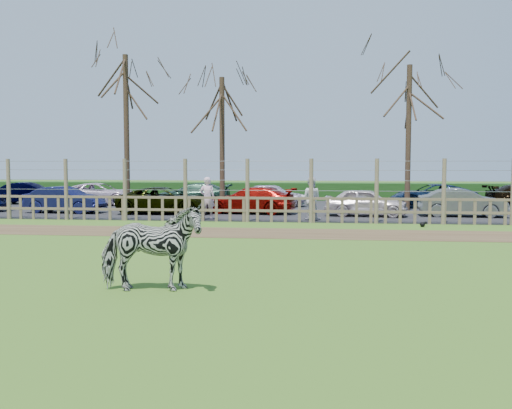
# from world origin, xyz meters

# --- Properties ---
(ground) EXTENTS (120.00, 120.00, 0.00)m
(ground) POSITION_xyz_m (0.00, 0.00, 0.00)
(ground) COLOR olive
(ground) RESTS_ON ground
(dirt_strip) EXTENTS (34.00, 2.80, 0.01)m
(dirt_strip) POSITION_xyz_m (0.00, 4.50, 0.01)
(dirt_strip) COLOR brown
(dirt_strip) RESTS_ON ground
(asphalt) EXTENTS (44.00, 13.00, 0.04)m
(asphalt) POSITION_xyz_m (0.00, 14.50, 0.02)
(asphalt) COLOR #232326
(asphalt) RESTS_ON ground
(hedge) EXTENTS (46.00, 2.00, 1.10)m
(hedge) POSITION_xyz_m (0.00, 21.50, 0.55)
(hedge) COLOR #1E4716
(hedge) RESTS_ON ground
(fence) EXTENTS (30.16, 0.16, 2.50)m
(fence) POSITION_xyz_m (0.00, 8.00, 0.80)
(fence) COLOR brown
(fence) RESTS_ON ground
(tree_left) EXTENTS (4.80, 4.80, 7.88)m
(tree_left) POSITION_xyz_m (-6.50, 12.50, 5.62)
(tree_left) COLOR #3D2B1E
(tree_left) RESTS_ON ground
(tree_mid) EXTENTS (4.80, 4.80, 6.83)m
(tree_mid) POSITION_xyz_m (-2.00, 13.50, 4.87)
(tree_mid) COLOR #3D2B1E
(tree_mid) RESTS_ON ground
(tree_right) EXTENTS (4.80, 4.80, 7.35)m
(tree_right) POSITION_xyz_m (7.00, 14.00, 5.24)
(tree_right) COLOR #3D2B1E
(tree_right) RESTS_ON ground
(zebra) EXTENTS (1.99, 1.13, 1.59)m
(zebra) POSITION_xyz_m (-0.09, -4.31, 0.79)
(zebra) COLOR gray
(zebra) RESTS_ON ground
(visitor_a) EXTENTS (0.64, 0.44, 1.72)m
(visitor_a) POSITION_xyz_m (-1.71, 8.47, 0.90)
(visitor_a) COLOR silver
(visitor_a) RESTS_ON asphalt
(visitor_b) EXTENTS (0.92, 0.76, 1.72)m
(visitor_b) POSITION_xyz_m (2.46, 8.78, 0.90)
(visitor_b) COLOR silver
(visitor_b) RESTS_ON asphalt
(crow) EXTENTS (0.26, 0.19, 0.21)m
(crow) POSITION_xyz_m (6.58, 7.00, 0.10)
(crow) COLOR black
(crow) RESTS_ON ground
(car_1) EXTENTS (3.74, 1.57, 1.20)m
(car_1) POSITION_xyz_m (-8.87, 10.72, 0.64)
(car_1) COLOR #151949
(car_1) RESTS_ON asphalt
(car_2) EXTENTS (4.32, 1.99, 1.20)m
(car_2) POSITION_xyz_m (-4.14, 10.79, 0.64)
(car_2) COLOR black
(car_2) RESTS_ON asphalt
(car_3) EXTENTS (4.31, 2.16, 1.20)m
(car_3) POSITION_xyz_m (-0.36, 11.37, 0.64)
(car_3) COLOR #940C06
(car_3) RESTS_ON asphalt
(car_4) EXTENTS (3.65, 1.77, 1.20)m
(car_4) POSITION_xyz_m (4.79, 10.65, 0.64)
(car_4) COLOR silver
(car_4) RESTS_ON asphalt
(car_5) EXTENTS (3.72, 1.51, 1.20)m
(car_5) POSITION_xyz_m (8.89, 10.99, 0.64)
(car_5) COLOR slate
(car_5) RESTS_ON asphalt
(car_7) EXTENTS (3.78, 1.74, 1.20)m
(car_7) POSITION_xyz_m (-13.41, 15.89, 0.64)
(car_7) COLOR black
(car_7) RESTS_ON asphalt
(car_8) EXTENTS (4.41, 2.20, 1.20)m
(car_8) POSITION_xyz_m (-9.16, 15.61, 0.64)
(car_8) COLOR silver
(car_8) RESTS_ON asphalt
(car_9) EXTENTS (4.22, 1.90, 1.20)m
(car_9) POSITION_xyz_m (-4.00, 15.71, 0.64)
(car_9) COLOR #234433
(car_9) RESTS_ON asphalt
(car_10) EXTENTS (3.59, 1.60, 1.20)m
(car_10) POSITION_xyz_m (0.28, 15.80, 0.64)
(car_10) COLOR #C0B0C4
(car_10) RESTS_ON asphalt
(car_12) EXTENTS (4.44, 2.28, 1.20)m
(car_12) POSITION_xyz_m (8.59, 16.25, 0.64)
(car_12) COLOR #132544
(car_12) RESTS_ON asphalt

